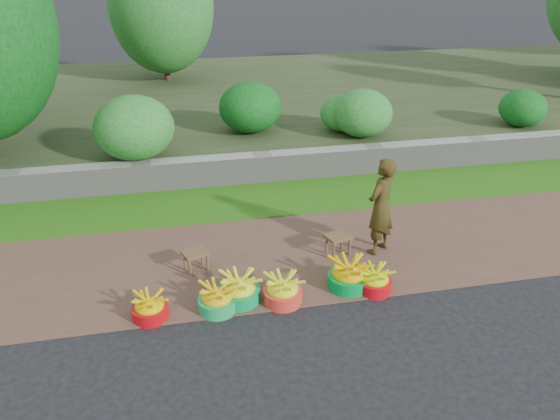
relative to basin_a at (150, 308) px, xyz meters
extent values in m
plane|color=black|center=(2.09, -0.18, -0.15)|extent=(120.00, 120.00, 0.00)
cube|color=brown|center=(2.09, 1.07, -0.14)|extent=(80.00, 2.50, 0.02)
cube|color=#2A6512|center=(2.09, 3.07, -0.13)|extent=(80.00, 1.50, 0.04)
cube|color=gray|center=(2.09, 3.92, 0.13)|extent=(80.00, 0.35, 0.55)
cube|color=#323E20|center=(2.09, 8.82, 0.10)|extent=(80.00, 10.00, 0.50)
cylinder|color=#34221A|center=(0.49, 10.73, 0.93)|extent=(0.18, 0.18, 1.16)
ellipsoid|color=#2B772A|center=(0.49, 10.73, 2.38)|extent=(2.91, 2.91, 3.63)
ellipsoid|color=#2B772A|center=(4.33, 4.71, 0.84)|extent=(1.21, 1.21, 0.97)
ellipsoid|color=#105717|center=(2.11, 5.46, 0.88)|extent=(1.31, 1.31, 1.05)
ellipsoid|color=#2B772A|center=(4.04, 5.13, 0.73)|extent=(0.96, 0.96, 0.77)
ellipsoid|color=#105717|center=(7.97, 4.66, 0.75)|extent=(1.00, 1.00, 0.80)
ellipsoid|color=#2B772A|center=(-0.21, 4.34, 0.94)|extent=(1.46, 1.46, 1.17)
cylinder|color=#BB090F|center=(0.00, 0.00, -0.07)|extent=(0.44, 0.44, 0.16)
ellipsoid|color=#E9B600|center=(0.00, 0.00, 0.06)|extent=(0.39, 0.39, 0.25)
cylinder|color=#199F53|center=(0.82, -0.01, -0.06)|extent=(0.48, 0.48, 0.17)
ellipsoid|color=#EAB20B|center=(0.82, -0.01, 0.07)|extent=(0.43, 0.43, 0.28)
cylinder|color=#08924A|center=(1.11, 0.11, -0.05)|extent=(0.53, 0.53, 0.19)
ellipsoid|color=yellow|center=(1.11, 0.11, 0.10)|extent=(0.47, 0.47, 0.30)
cylinder|color=red|center=(1.65, 0.00, -0.06)|extent=(0.50, 0.50, 0.18)
ellipsoid|color=yellow|center=(1.65, 0.00, 0.08)|extent=(0.44, 0.44, 0.29)
cylinder|color=#008B36|center=(2.57, 0.13, -0.05)|extent=(0.56, 0.56, 0.20)
ellipsoid|color=#E9AA00|center=(2.57, 0.13, 0.11)|extent=(0.49, 0.49, 0.32)
cylinder|color=red|center=(2.88, 0.00, -0.06)|extent=(0.47, 0.47, 0.17)
ellipsoid|color=#D4DF04|center=(2.88, 0.00, 0.07)|extent=(0.41, 0.41, 0.27)
cube|color=brown|center=(0.62, 0.94, 0.15)|extent=(0.41, 0.36, 0.04)
cylinder|color=brown|center=(0.53, 0.81, 0.00)|extent=(0.04, 0.04, 0.26)
cylinder|color=brown|center=(0.78, 0.90, 0.00)|extent=(0.04, 0.04, 0.26)
cylinder|color=brown|center=(0.47, 0.98, 0.00)|extent=(0.04, 0.04, 0.26)
cylinder|color=brown|center=(0.71, 1.07, 0.00)|extent=(0.04, 0.04, 0.26)
cube|color=brown|center=(2.68, 0.96, 0.17)|extent=(0.43, 0.37, 0.04)
cylinder|color=brown|center=(2.58, 0.83, 0.01)|extent=(0.04, 0.04, 0.28)
cylinder|color=brown|center=(2.84, 0.91, 0.01)|extent=(0.04, 0.04, 0.28)
cylinder|color=brown|center=(2.52, 1.01, 0.01)|extent=(0.04, 0.04, 0.28)
cylinder|color=brown|center=(2.78, 1.09, 0.01)|extent=(0.04, 0.04, 0.28)
imported|color=black|center=(3.29, 0.94, 0.60)|extent=(0.63, 0.60, 1.46)
camera|label=1|loc=(0.45, -5.62, 3.99)|focal=35.00mm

